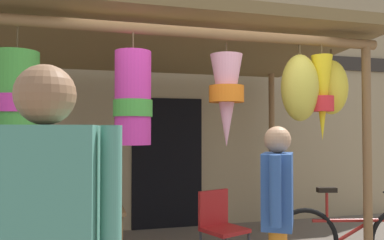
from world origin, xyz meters
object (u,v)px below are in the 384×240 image
Objects in this scene: folding_chair at (220,223)px; passerby_at_right at (278,209)px; parked_bicycle at (354,240)px; display_table at (60,218)px; flower_heap_on_table at (65,203)px.

passerby_at_right reaches higher than folding_chair.
display_table is at bearing 168.86° from parked_bicycle.
display_table is 1.65m from folding_chair.
parked_bicycle is at bearing -11.14° from display_table.
passerby_at_right is (0.02, -1.28, 0.39)m from folding_chair.
display_table is 3.03m from parked_bicycle.
passerby_at_right reaches higher than parked_bicycle.
flower_heap_on_table is at bearing 176.64° from folding_chair.
flower_heap_on_table is 2.99m from parked_bicycle.
folding_chair is 0.55× the size of passerby_at_right.
parked_bicycle is at bearing 31.89° from passerby_at_right.
passerby_at_right is (-1.30, -0.81, 0.54)m from parked_bicycle.
flower_heap_on_table is at bearing -16.54° from display_table.
passerby_at_right reaches higher than flower_heap_on_table.
parked_bicycle is at bearing -19.77° from folding_chair.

